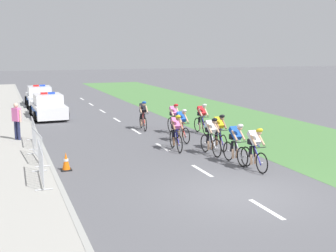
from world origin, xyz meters
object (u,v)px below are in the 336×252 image
(cyclist_sixth, at_px, (182,125))
(cyclist_third, at_px, (211,135))
(cyclist_eighth, at_px, (174,118))
(traffic_cone_near, at_px, (66,162))
(crowd_barrier_front, at_px, (41,164))
(cyclist_fourth, at_px, (219,131))
(cyclist_seventh, at_px, (202,118))
(crowd_barrier_rear, at_px, (34,132))
(cyclist_fifth, at_px, (176,132))
(police_car_second, at_px, (40,97))
(cyclist_ninth, at_px, (143,115))
(cyclist_lead, at_px, (254,148))
(crowd_barrier_middle, at_px, (37,146))
(cyclist_second, at_px, (236,143))
(police_car_nearest, at_px, (48,107))
(spectator_closest, at_px, (17,119))

(cyclist_sixth, bearing_deg, cyclist_third, -87.08)
(cyclist_eighth, bearing_deg, traffic_cone_near, -139.97)
(cyclist_third, relative_size, crowd_barrier_front, 0.74)
(cyclist_fourth, relative_size, cyclist_seventh, 1.00)
(crowd_barrier_rear, bearing_deg, cyclist_fifth, -25.95)
(cyclist_eighth, bearing_deg, crowd_barrier_front, -137.51)
(cyclist_eighth, xyz_separation_m, police_car_second, (-5.35, 13.44, -0.11))
(cyclist_fifth, relative_size, cyclist_sixth, 1.00)
(cyclist_eighth, height_order, cyclist_ninth, same)
(cyclist_lead, xyz_separation_m, traffic_cone_near, (-6.14, 2.26, -0.48))
(cyclist_seventh, relative_size, crowd_barrier_middle, 0.74)
(cyclist_third, xyz_separation_m, police_car_second, (-5.08, 18.16, -0.11))
(cyclist_lead, height_order, traffic_cone_near, cyclist_lead)
(cyclist_second, xyz_separation_m, police_car_nearest, (-5.30, 13.71, -0.11))
(crowd_barrier_front, xyz_separation_m, crowd_barrier_rear, (0.17, 5.54, 0.00))
(cyclist_second, bearing_deg, crowd_barrier_rear, 140.79)
(cyclist_lead, bearing_deg, cyclist_second, 100.28)
(cyclist_lead, xyz_separation_m, cyclist_second, (-0.18, 0.99, 0.00))
(police_car_nearest, bearing_deg, cyclist_fourth, -63.05)
(cyclist_seventh, height_order, crowd_barrier_middle, cyclist_seventh)
(cyclist_eighth, bearing_deg, police_car_nearest, 125.89)
(cyclist_ninth, distance_m, crowd_barrier_rear, 6.17)
(crowd_barrier_rear, bearing_deg, crowd_barrier_middle, -91.40)
(cyclist_third, bearing_deg, cyclist_second, -82.22)
(police_car_nearest, xyz_separation_m, traffic_cone_near, (-0.66, -12.45, -0.37))
(cyclist_third, distance_m, crowd_barrier_front, 6.89)
(crowd_barrier_middle, xyz_separation_m, spectator_closest, (-0.55, 4.18, 0.44))
(cyclist_fifth, relative_size, cyclist_ninth, 1.00)
(cyclist_fifth, distance_m, crowd_barrier_middle, 5.58)
(cyclist_fifth, distance_m, crowd_barrier_front, 6.36)
(cyclist_sixth, xyz_separation_m, crowd_barrier_middle, (-6.44, -1.69, -0.14))
(cyclist_ninth, xyz_separation_m, crowd_barrier_front, (-5.84, -7.96, -0.14))
(cyclist_eighth, bearing_deg, crowd_barrier_middle, -151.79)
(cyclist_second, relative_size, spectator_closest, 1.03)
(cyclist_ninth, bearing_deg, crowd_barrier_front, -126.29)
(cyclist_fifth, bearing_deg, crowd_barrier_rear, 154.05)
(cyclist_fourth, bearing_deg, police_car_second, 108.40)
(traffic_cone_near, bearing_deg, cyclist_fourth, 9.08)
(cyclist_third, xyz_separation_m, cyclist_seventh, (1.56, 4.21, 0.00))
(cyclist_ninth, distance_m, police_car_second, 12.59)
(cyclist_second, relative_size, crowd_barrier_front, 0.74)
(crowd_barrier_front, bearing_deg, cyclist_sixth, 33.84)
(cyclist_fifth, relative_size, cyclist_eighth, 1.00)
(cyclist_lead, xyz_separation_m, crowd_barrier_rear, (-6.91, 6.49, -0.14))
(cyclist_sixth, distance_m, spectator_closest, 7.42)
(cyclist_seventh, distance_m, crowd_barrier_middle, 8.74)
(crowd_barrier_front, xyz_separation_m, crowd_barrier_middle, (0.10, 2.69, 0.00))
(cyclist_third, bearing_deg, spectator_closest, 143.75)
(cyclist_fourth, relative_size, crowd_barrier_middle, 0.74)
(cyclist_second, distance_m, spectator_closest, 10.03)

